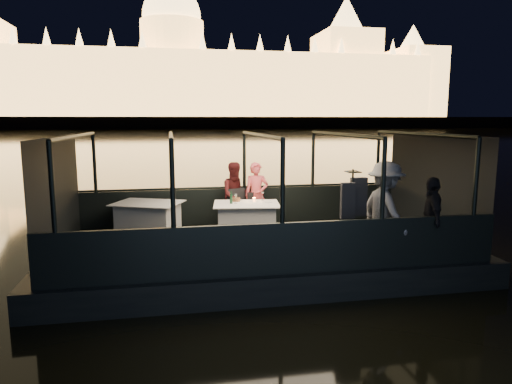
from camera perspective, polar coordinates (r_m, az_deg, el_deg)
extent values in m
plane|color=black|center=(89.36, -9.49, 6.94)|extent=(500.00, 500.00, 0.00)
cube|color=black|center=(9.96, 0.43, -9.20)|extent=(8.60, 4.40, 1.00)
cube|color=black|center=(9.82, 0.43, -6.54)|extent=(8.00, 4.00, 0.04)
cube|color=black|center=(11.64, -1.45, -1.70)|extent=(8.00, 0.08, 0.90)
cube|color=black|center=(7.82, 3.26, -7.08)|extent=(8.00, 0.08, 0.90)
cube|color=#423D33|center=(219.30, -10.23, 8.37)|extent=(400.00, 140.00, 6.00)
cube|color=white|center=(10.25, -1.19, -3.54)|extent=(1.57, 1.23, 0.77)
cube|color=silver|center=(10.64, -13.31, -3.33)|extent=(1.75, 1.54, 0.77)
cube|color=black|center=(10.91, -2.35, -2.43)|extent=(0.57, 0.57, 0.96)
cube|color=black|center=(10.97, 0.09, -2.36)|extent=(0.51, 0.51, 0.87)
imported|color=#E25259|center=(11.13, 0.06, -0.62)|extent=(0.61, 0.44, 1.59)
imported|color=#401213|center=(11.09, -2.51, -0.66)|extent=(0.84, 0.70, 1.60)
imported|color=silver|center=(8.93, 15.81, -2.73)|extent=(0.86, 1.30, 1.86)
imported|color=black|center=(9.12, 21.07, -2.76)|extent=(0.66, 1.00, 1.58)
cylinder|color=#143920|center=(10.16, -3.13, -0.62)|extent=(0.08, 0.08, 0.28)
cylinder|color=brown|center=(10.46, -2.51, -0.95)|extent=(0.24, 0.24, 0.08)
cylinder|color=orange|center=(10.43, -0.24, -0.97)|extent=(0.07, 0.07, 0.08)
cylinder|color=white|center=(10.35, 1.41, -1.23)|extent=(0.31, 0.31, 0.02)
cylinder|color=silver|center=(10.56, -2.37, -1.03)|extent=(0.29, 0.29, 0.02)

